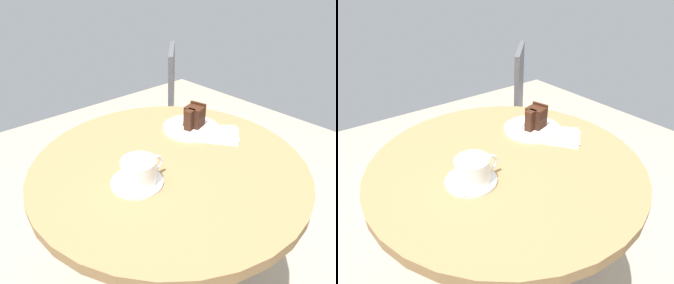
% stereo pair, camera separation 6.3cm
% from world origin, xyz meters
% --- Properties ---
extents(cafe_table, '(0.87, 0.87, 0.75)m').
position_xyz_m(cafe_table, '(0.00, 0.00, 0.64)').
color(cafe_table, olive).
rests_on(cafe_table, ground).
extents(saucer, '(0.15, 0.15, 0.01)m').
position_xyz_m(saucer, '(-0.15, -0.03, 0.76)').
color(saucer, white).
rests_on(saucer, cafe_table).
extents(coffee_cup, '(0.14, 0.10, 0.07)m').
position_xyz_m(coffee_cup, '(-0.14, -0.04, 0.80)').
color(coffee_cup, white).
rests_on(coffee_cup, saucer).
extents(teaspoon, '(0.09, 0.02, 0.00)m').
position_xyz_m(teaspoon, '(-0.17, -0.08, 0.76)').
color(teaspoon, '#B7B7BC').
rests_on(teaspoon, saucer).
extents(cake_plate, '(0.21, 0.21, 0.01)m').
position_xyz_m(cake_plate, '(0.20, 0.10, 0.76)').
color(cake_plate, white).
rests_on(cake_plate, cafe_table).
extents(cake_slice, '(0.09, 0.08, 0.09)m').
position_xyz_m(cake_slice, '(0.21, 0.10, 0.80)').
color(cake_slice, '#381E14').
rests_on(cake_slice, cake_plate).
extents(fork, '(0.14, 0.09, 0.00)m').
position_xyz_m(fork, '(0.22, 0.15, 0.77)').
color(fork, '#B7B7BC').
rests_on(fork, cake_plate).
extents(napkin, '(0.21, 0.20, 0.00)m').
position_xyz_m(napkin, '(0.25, 0.00, 0.76)').
color(napkin, tan).
rests_on(napkin, cafe_table).
extents(cafe_chair, '(0.54, 0.54, 0.94)m').
position_xyz_m(cafe_chair, '(0.46, 0.62, 0.54)').
color(cafe_chair, '#4C4C51').
rests_on(cafe_chair, ground).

